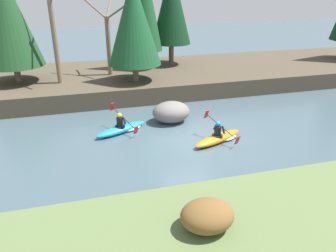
# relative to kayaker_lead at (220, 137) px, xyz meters

# --- Properties ---
(ground_plane) EXTENTS (90.00, 90.00, 0.00)m
(ground_plane) POSITION_rel_kayaker_lead_xyz_m (-1.22, 0.56, -0.20)
(ground_plane) COLOR #425660
(riverbank_near) EXTENTS (44.00, 5.16, 0.67)m
(riverbank_near) POSITION_rel_kayaker_lead_xyz_m (-1.22, -6.41, 0.13)
(riverbank_near) COLOR #5B7042
(riverbank_near) RESTS_ON ground
(riverbank_far) EXTENTS (44.00, 8.32, 1.05)m
(riverbank_far) POSITION_rel_kayaker_lead_xyz_m (-1.22, 9.54, 0.33)
(riverbank_far) COLOR #4C4233
(riverbank_far) RESTS_ON ground
(conifer_tree_left) EXTENTS (3.42, 3.42, 6.52)m
(conifer_tree_left) POSITION_rel_kayaker_lead_xyz_m (-9.39, 8.82, 4.61)
(conifer_tree_left) COLOR brown
(conifer_tree_left) RESTS_ON riverbank_far
(conifer_tree_mid_left) EXTENTS (3.13, 3.13, 5.99)m
(conifer_tree_mid_left) POSITION_rel_kayaker_lead_xyz_m (-2.47, 7.24, 4.35)
(conifer_tree_mid_left) COLOR brown
(conifer_tree_mid_left) RESTS_ON riverbank_far
(conifer_tree_centre) EXTENTS (2.45, 2.45, 7.72)m
(conifer_tree_centre) POSITION_rel_kayaker_lead_xyz_m (-1.24, 10.44, 5.31)
(conifer_tree_centre) COLOR brown
(conifer_tree_centre) RESTS_ON riverbank_far
(conifer_tree_mid_right) EXTENTS (2.78, 2.78, 6.87)m
(conifer_tree_mid_right) POSITION_rel_kayaker_lead_xyz_m (0.86, 11.03, 5.02)
(conifer_tree_mid_right) COLOR brown
(conifer_tree_mid_right) RESTS_ON riverbank_far
(bare_tree_mid_upstream) EXTENTS (3.49, 3.45, 6.33)m
(bare_tree_mid_upstream) POSITION_rel_kayaker_lead_xyz_m (-6.92, 8.01, 3.83)
(bare_tree_mid_upstream) COLOR #7A664C
(bare_tree_mid_upstream) RESTS_ON riverbank_far
(bare_tree_mid_downstream) EXTENTS (2.71, 2.68, 4.84)m
(bare_tree_mid_downstream) POSITION_rel_kayaker_lead_xyz_m (-3.80, 9.14, 3.14)
(bare_tree_mid_downstream) COLOR #7A664C
(bare_tree_mid_downstream) RESTS_ON riverbank_far
(shrub_clump_second) EXTENTS (1.42, 1.18, 0.77)m
(shrub_clump_second) POSITION_rel_kayaker_lead_xyz_m (-2.99, -5.92, 0.85)
(shrub_clump_second) COLOR brown
(shrub_clump_second) RESTS_ON riverbank_near
(kayaker_lead) EXTENTS (2.71, 1.97, 1.20)m
(kayaker_lead) POSITION_rel_kayaker_lead_xyz_m (0.00, 0.00, 0.00)
(kayaker_lead) COLOR orange
(kayaker_lead) RESTS_ON ground
(kayaker_middle) EXTENTS (2.68, 1.93, 1.20)m
(kayaker_middle) POSITION_rel_kayaker_lead_xyz_m (-4.05, 2.17, 0.00)
(kayaker_middle) COLOR #1993D6
(kayaker_middle) RESTS_ON ground
(boulder_midstream) EXTENTS (1.91, 1.50, 1.08)m
(boulder_midstream) POSITION_rel_kayaker_lead_xyz_m (-1.50, 2.73, 0.34)
(boulder_midstream) COLOR slate
(boulder_midstream) RESTS_ON ground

